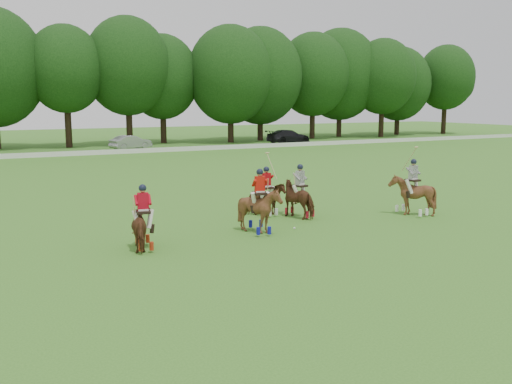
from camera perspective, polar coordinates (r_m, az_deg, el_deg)
name	(u,v)px	position (r m, az deg, el deg)	size (l,w,h in m)	color
ground	(320,250)	(19.33, 6.41, -5.81)	(180.00, 180.00, 0.00)	#387120
tree_line	(68,69)	(64.50, -18.27, 11.58)	(117.98, 14.32, 14.75)	black
boundary_rail	(89,153)	(54.69, -16.39, 3.78)	(120.00, 0.10, 0.44)	white
car_mid	(131,142)	(60.19, -12.42, 4.87)	(1.52, 4.37, 1.44)	#9E9DA2
car_right	(288,136)	(67.58, 3.26, 5.57)	(2.21, 5.44, 1.58)	black
polo_red_a	(144,226)	(19.55, -11.16, -3.38)	(1.13, 1.87, 2.21)	#472713
polo_red_b	(266,198)	(24.84, 1.03, -0.64)	(1.54, 1.36, 2.68)	#472713
polo_red_c	(260,210)	(21.51, 0.38, -1.77)	(1.76, 1.89, 2.44)	#472713
polo_stripe_a	(300,198)	(24.49, 4.40, -0.62)	(1.40, 2.04, 2.29)	#472713
polo_stripe_b	(412,195)	(25.78, 15.36, -0.25)	(1.62, 1.77, 3.01)	#472713
polo_ball	(294,228)	(22.31, 3.85, -3.62)	(0.09, 0.09, 0.09)	white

